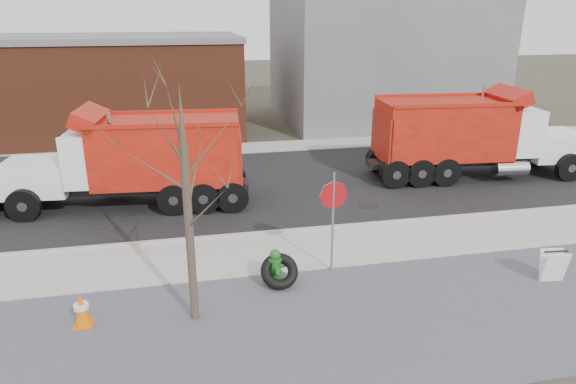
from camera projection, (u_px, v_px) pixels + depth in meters
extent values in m
plane|color=#383328|center=(307.00, 254.00, 14.42)|extent=(120.00, 120.00, 0.00)
cube|color=slate|center=(345.00, 324.00, 11.18)|extent=(60.00, 5.00, 0.03)
cube|color=#9E9B93|center=(305.00, 249.00, 14.64)|extent=(60.00, 2.50, 0.06)
cube|color=#9E9B93|center=(295.00, 231.00, 15.83)|extent=(60.00, 0.15, 0.11)
cube|color=black|center=(269.00, 184.00, 20.23)|extent=(60.00, 9.40, 0.02)
cube|color=#9E9B93|center=(250.00, 148.00, 25.48)|extent=(60.00, 2.00, 0.06)
cube|color=slate|center=(380.00, 53.00, 31.43)|extent=(12.00, 10.00, 8.00)
cube|color=brown|center=(50.00, 89.00, 27.34)|extent=(20.00, 8.00, 5.00)
cube|color=slate|center=(42.00, 38.00, 26.46)|extent=(20.20, 8.20, 0.30)
cylinder|color=#382D23|center=(190.00, 236.00, 10.74)|extent=(0.18, 0.18, 4.00)
cone|color=#382D23|center=(181.00, 113.00, 9.87)|extent=(0.14, 0.14, 1.20)
cylinder|color=#286827|center=(275.00, 282.00, 12.86)|extent=(0.50, 0.50, 0.07)
cylinder|color=#286827|center=(275.00, 270.00, 12.75)|extent=(0.26, 0.26, 0.68)
cylinder|color=#286827|center=(275.00, 259.00, 12.65)|extent=(0.34, 0.34, 0.06)
sphere|color=#286827|center=(275.00, 255.00, 12.61)|extent=(0.27, 0.27, 0.27)
cylinder|color=#286827|center=(275.00, 251.00, 12.57)|extent=(0.06, 0.06, 0.07)
cylinder|color=#286827|center=(268.00, 268.00, 12.64)|extent=(0.16, 0.15, 0.13)
cylinder|color=#286827|center=(282.00, 265.00, 12.78)|extent=(0.16, 0.15, 0.13)
cylinder|color=#286827|center=(278.00, 271.00, 12.55)|extent=(0.19, 0.17, 0.17)
torus|color=black|center=(279.00, 271.00, 12.61)|extent=(0.99, 0.89, 0.86)
cylinder|color=gray|center=(333.00, 224.00, 13.03)|extent=(0.06, 0.06, 2.71)
cylinder|color=#AB0C13|center=(334.00, 195.00, 12.77)|extent=(0.74, 0.09, 0.74)
cube|color=white|center=(555.00, 268.00, 12.72)|extent=(0.63, 0.28, 0.83)
cube|color=white|center=(551.00, 265.00, 12.88)|extent=(0.63, 0.28, 0.83)
cube|color=black|center=(556.00, 251.00, 12.66)|extent=(0.61, 0.11, 0.04)
cube|color=#F16007|center=(84.00, 325.00, 11.13)|extent=(0.41, 0.41, 0.04)
cone|color=#F16007|center=(82.00, 309.00, 11.00)|extent=(0.39, 0.39, 0.76)
cylinder|color=white|center=(81.00, 306.00, 10.98)|extent=(0.31, 0.31, 0.11)
cube|color=black|center=(471.00, 161.00, 20.97)|extent=(8.67, 1.59, 0.22)
cube|color=white|center=(551.00, 145.00, 21.19)|extent=(2.37, 2.14, 1.11)
cube|color=silver|center=(575.00, 144.00, 21.31)|extent=(0.21, 1.76, 1.01)
cube|color=white|center=(511.00, 129.00, 20.73)|extent=(1.80, 2.44, 1.82)
cube|color=black|center=(530.00, 117.00, 20.65)|extent=(0.22, 2.01, 0.81)
cube|color=red|center=(444.00, 129.00, 20.36)|extent=(5.22, 2.83, 2.22)
cylinder|color=silver|center=(481.00, 114.00, 21.38)|extent=(0.15, 0.15, 2.42)
cylinder|color=black|center=(538.00, 153.00, 22.45)|extent=(1.13, 0.39, 1.11)
cylinder|color=black|center=(570.00, 167.00, 20.41)|extent=(1.13, 0.39, 1.11)
cylinder|color=black|center=(403.00, 159.00, 21.62)|extent=(1.13, 0.39, 1.11)
cylinder|color=black|center=(420.00, 172.00, 19.81)|extent=(1.13, 0.39, 1.11)
cube|color=black|center=(134.00, 188.00, 17.79)|extent=(8.00, 1.55, 0.21)
cube|color=white|center=(38.00, 177.00, 17.27)|extent=(2.30, 2.08, 1.07)
cube|color=silver|center=(5.00, 178.00, 17.15)|extent=(0.21, 1.70, 0.97)
cube|color=white|center=(94.00, 155.00, 17.26)|extent=(1.75, 2.37, 1.75)
cube|color=black|center=(68.00, 142.00, 17.01)|extent=(0.22, 1.95, 0.78)
cube|color=red|center=(168.00, 150.00, 17.50)|extent=(5.06, 2.76, 2.14)
cylinder|color=silver|center=(113.00, 149.00, 16.34)|extent=(0.15, 0.15, 2.34)
cylinder|color=black|center=(24.00, 205.00, 16.48)|extent=(1.09, 0.39, 1.07)
cylinder|color=black|center=(45.00, 185.00, 18.45)|extent=(1.09, 0.39, 1.07)
cylinder|color=black|center=(204.00, 197.00, 17.22)|extent=(1.09, 0.39, 1.07)
cylinder|color=black|center=(205.00, 180.00, 18.97)|extent=(1.09, 0.39, 1.07)
cube|color=silver|center=(12.00, 177.00, 17.37)|extent=(0.11, 1.62, 0.93)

